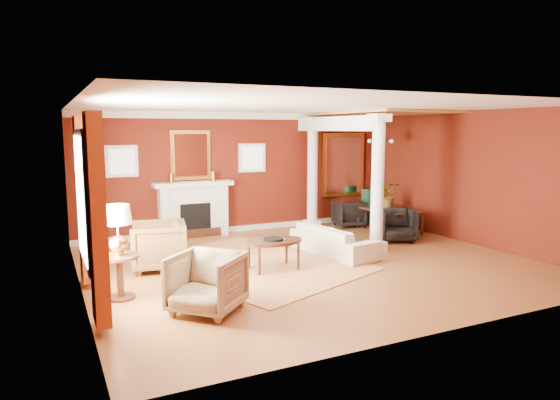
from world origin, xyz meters
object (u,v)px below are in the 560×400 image
sofa (334,235)px  armchair_leopard (158,243)px  dining_table (390,213)px  side_table (118,237)px  coffee_table (273,243)px  armchair_stripe (207,280)px

sofa → armchair_leopard: size_ratio=2.08×
dining_table → armchair_leopard: bearing=97.6°
sofa → side_table: 4.39m
side_table → dining_table: size_ratio=0.85×
armchair_leopard → sofa: bearing=95.1°
coffee_table → dining_table: 4.38m
armchair_leopard → armchair_stripe: 2.40m
armchair_stripe → sofa: bearing=77.4°
sofa → armchair_leopard: (-3.41, 0.40, 0.09)m
coffee_table → side_table: bearing=-170.9°
sofa → side_table: bearing=93.8°
coffee_table → side_table: 2.76m
armchair_leopard → armchair_stripe: armchair_leopard is taller
armchair_leopard → coffee_table: armchair_leopard is taller
dining_table → side_table: bearing=107.3°
sofa → coffee_table: sofa is taller
side_table → armchair_stripe: bearing=-47.1°
side_table → dining_table: side_table is taller
sofa → coffee_table: bearing=99.2°
coffee_table → armchair_leopard: bearing=154.1°
armchair_leopard → coffee_table: (1.84, -0.90, 0.02)m
armchair_stripe → side_table: side_table is taller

